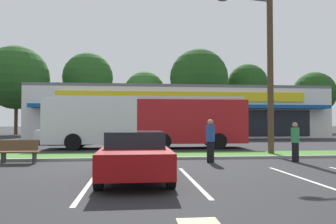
# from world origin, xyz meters

# --- Properties ---
(grass_median) EXTENTS (56.00, 2.20, 0.12)m
(grass_median) POSITION_xyz_m (0.00, 14.00, 0.06)
(grass_median) COLOR #427A2D
(grass_median) RESTS_ON ground_plane
(curb_lip) EXTENTS (56.00, 0.24, 0.12)m
(curb_lip) POSITION_xyz_m (0.00, 12.78, 0.06)
(curb_lip) COLOR #99968C
(curb_lip) RESTS_ON ground_plane
(parking_stripe_0) EXTENTS (0.12, 4.80, 0.01)m
(parking_stripe_0) POSITION_xyz_m (-3.93, 7.28, 0.00)
(parking_stripe_0) COLOR silver
(parking_stripe_0) RESTS_ON ground_plane
(parking_stripe_1) EXTENTS (0.12, 4.80, 0.01)m
(parking_stripe_1) POSITION_xyz_m (-1.06, 7.59, 0.00)
(parking_stripe_1) COLOR silver
(parking_stripe_1) RESTS_ON ground_plane
(parking_stripe_2) EXTENTS (0.12, 4.80, 0.01)m
(parking_stripe_2) POSITION_xyz_m (2.25, 7.44, 0.00)
(parking_stripe_2) COLOR silver
(parking_stripe_2) RESTS_ON ground_plane
(storefront_building) EXTENTS (30.91, 13.00, 5.42)m
(storefront_building) POSITION_xyz_m (2.24, 35.82, 2.71)
(storefront_building) COLOR silver
(storefront_building) RESTS_ON ground_plane
(tree_far_left) EXTENTS (8.34, 8.34, 11.65)m
(tree_far_left) POSITION_xyz_m (-18.05, 42.79, 7.47)
(tree_far_left) COLOR #473323
(tree_far_left) RESTS_ON ground_plane
(tree_left) EXTENTS (7.25, 7.25, 11.75)m
(tree_left) POSITION_xyz_m (-9.40, 46.73, 8.11)
(tree_left) COLOR #473323
(tree_left) RESTS_ON ground_plane
(tree_mid_left) EXTENTS (5.80, 5.80, 8.86)m
(tree_mid_left) POSITION_xyz_m (-1.21, 44.83, 5.94)
(tree_mid_left) COLOR #473323
(tree_mid_left) RESTS_ON ground_plane
(tree_mid) EXTENTS (8.25, 8.25, 12.00)m
(tree_mid) POSITION_xyz_m (6.44, 43.67, 7.87)
(tree_mid) COLOR #473323
(tree_mid) RESTS_ON ground_plane
(tree_mid_right) EXTENTS (6.01, 6.01, 10.41)m
(tree_mid_right) POSITION_xyz_m (14.42, 45.97, 7.38)
(tree_mid_right) COLOR #473323
(tree_mid_right) RESTS_ON ground_plane
(tree_right) EXTENTS (6.32, 6.32, 9.19)m
(tree_right) POSITION_xyz_m (24.46, 44.91, 6.02)
(tree_right) COLOR #473323
(tree_right) RESTS_ON ground_plane
(utility_pole) EXTENTS (3.12, 2.39, 10.79)m
(utility_pole) POSITION_xyz_m (3.94, 13.91, 5.75)
(utility_pole) COLOR #4C3826
(utility_pole) RESTS_ON ground_plane
(city_bus) EXTENTS (12.53, 2.79, 3.25)m
(city_bus) POSITION_xyz_m (-1.91, 19.11, 1.77)
(city_bus) COLOR #AD191E
(city_bus) RESTS_ON ground_plane
(bus_stop_bench) EXTENTS (1.60, 0.45, 0.95)m
(bus_stop_bench) POSITION_xyz_m (-7.39, 12.17, 0.50)
(bus_stop_bench) COLOR brown
(bus_stop_bench) RESTS_ON ground_plane
(car_0) EXTENTS (4.27, 1.98, 1.48)m
(car_0) POSITION_xyz_m (-7.86, 24.10, 0.78)
(car_0) COLOR silver
(car_0) RESTS_ON ground_plane
(car_2) EXTENTS (2.00, 4.57, 1.40)m
(car_2) POSITION_xyz_m (-2.70, 7.97, 0.73)
(car_2) COLOR maroon
(car_2) RESTS_ON ground_plane
(pedestrian_by_pole) EXTENTS (0.36, 0.36, 1.79)m
(pedestrian_by_pole) POSITION_xyz_m (0.43, 11.57, 0.90)
(pedestrian_by_pole) COLOR black
(pedestrian_by_pole) RESTS_ON ground_plane
(pedestrian_mid) EXTENTS (0.34, 0.34, 1.66)m
(pedestrian_mid) POSITION_xyz_m (4.01, 11.36, 0.84)
(pedestrian_mid) COLOR black
(pedestrian_mid) RESTS_ON ground_plane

